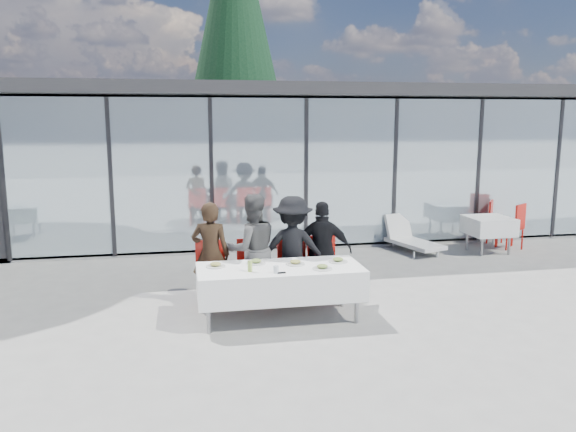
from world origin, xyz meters
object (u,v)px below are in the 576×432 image
Objects in this scene: diner_chair_d at (323,265)px; spare_table_right at (489,226)px; juice_bottle at (250,266)px; plate_extra at (322,267)px; folded_eyeglasses at (280,273)px; diner_b at (252,249)px; diner_chair_a at (211,271)px; diner_c at (293,249)px; dining_table at (280,282)px; lounger at (410,238)px; conifer_tree at (235,23)px; plate_b at (256,262)px; diner_a at (211,254)px; plate_d at (338,260)px; spare_chair_a at (496,221)px; spare_chair_b at (515,224)px; plate_c at (295,263)px; diner_chair_b at (252,269)px; diner_d at (323,251)px; plate_a at (216,265)px; diner_chair_c at (293,266)px.

spare_table_right is at bearing 29.15° from diner_chair_d.
spare_table_right is at bearing 30.94° from juice_bottle.
folded_eyeglasses is (-0.59, -0.09, -0.02)m from plate_extra.
diner_b is 1.11m from folded_eyeglasses.
diner_c reaches higher than diner_chair_a.
diner_chair_a is at bearing 140.24° from dining_table.
spare_table_right reaches higher than lounger.
conifer_tree is (0.39, 12.19, 5.18)m from diner_c.
diner_b is 6.20× the size of plate_extra.
plate_b is at bearing 54.97° from diner_c.
diner_b reaches higher than spare_table_right.
diner_b is at bearing -163.81° from diner_a.
plate_d is (1.15, -0.13, 0.00)m from plate_b.
spare_chair_a and spare_chair_b have the same top height.
diner_c is (0.33, 0.76, 0.27)m from dining_table.
diner_a is at bearing 159.24° from plate_d.
diner_c is 1.66× the size of spare_chair_a.
conifer_tree is (1.16, 13.12, 5.16)m from juice_bottle.
dining_table is at bearing -161.07° from plate_c.
spare_chair_b is (6.53, 2.45, -0.24)m from diner_a.
diner_chair_b is at bearing -157.35° from spare_chair_b.
plate_d is at bearing 11.41° from juice_bottle.
lounger is (3.83, 3.67, -0.56)m from juice_bottle.
juice_bottle is 0.10× the size of lounger.
dining_table is 1.13m from diner_d.
juice_bottle is (-1.23, -0.92, 0.06)m from diner_d.
folded_eyeglasses is (0.24, -1.08, -0.07)m from diner_b.
diner_chair_b is at bearing 15.89° from diner_c.
plate_b is 1.91× the size of folded_eyeglasses.
diner_c is 1.66× the size of diner_chair_d.
plate_a is at bearing -86.62° from diner_chair_a.
plate_b is at bearing -91.58° from diner_chair_b.
diner_a is at bearing -155.47° from spare_chair_a.
dining_table is at bearing -37.28° from plate_b.
plate_b is 1.83× the size of juice_bottle.
diner_d reaches higher than diner_chair_d.
lounger is at bearing 52.61° from plate_extra.
conifer_tree is (1.01, 12.19, 5.16)m from diner_b.
plate_b reaches higher than dining_table.
lounger is at bearing 41.60° from plate_b.
plate_extra reaches higher than lounger.
diner_c is at bearing 128.12° from plate_d.
diner_a reaches higher than juice_bottle.
diner_chair_a is 6.65× the size of juice_bottle.
diner_chair_b is at bearing 180.00° from diner_chair_c.
diner_b reaches higher than folded_eyeglasses.
juice_bottle is 6.26m from spare_table_right.
dining_table is at bearing -136.90° from diner_chair_d.
spare_table_right is at bearing 31.77° from dining_table.
diner_chair_d reaches higher than juice_bottle.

